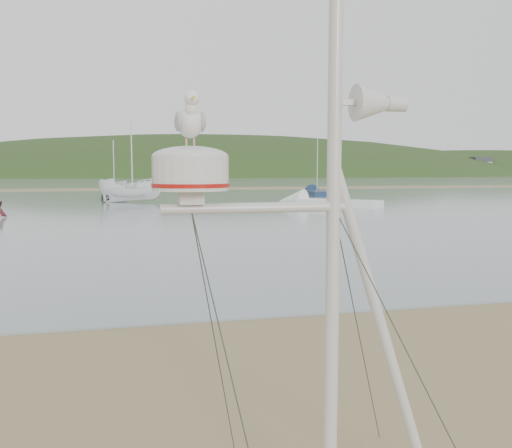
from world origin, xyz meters
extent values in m
cube|color=gray|center=(0.00, 132.00, 0.02)|extent=(560.00, 256.00, 0.04)
cube|color=olive|center=(0.00, 70.00, 0.07)|extent=(560.00, 7.00, 0.07)
ellipsoid|color=#203616|center=(40.00, 235.00, -22.00)|extent=(400.00, 180.00, 80.00)
ellipsoid|color=#203616|center=(180.00, 235.00, -15.40)|extent=(300.00, 135.00, 56.00)
cube|color=beige|center=(-36.00, 196.00, 4.00)|extent=(8.40, 6.30, 8.00)
cube|color=beige|center=(-10.00, 196.00, 4.00)|extent=(8.40, 6.30, 8.00)
cube|color=beige|center=(16.00, 196.00, 4.00)|extent=(8.40, 6.30, 8.00)
cube|color=beige|center=(42.00, 196.00, 4.00)|extent=(8.40, 6.30, 8.00)
cube|color=beige|center=(68.00, 196.00, 4.00)|extent=(8.40, 6.30, 8.00)
cube|color=beige|center=(94.00, 196.00, 4.00)|extent=(8.40, 6.30, 8.00)
cube|color=beige|center=(120.00, 196.00, 4.00)|extent=(8.40, 6.30, 8.00)
cube|color=beige|center=(146.00, 196.00, 4.00)|extent=(8.40, 6.30, 8.00)
cylinder|color=beige|center=(2.25, -1.48, 2.08)|extent=(0.10, 0.10, 4.16)
cylinder|color=beige|center=(2.70, -1.48, 1.35)|extent=(0.96, 0.08, 2.73)
cylinder|color=beige|center=(1.68, -1.48, 2.39)|extent=(1.35, 0.07, 0.07)
cube|color=beige|center=(1.21, -1.48, 2.47)|extent=(0.17, 0.17, 0.09)
cylinder|color=silver|center=(1.21, -1.48, 2.63)|extent=(0.52, 0.52, 0.23)
cylinder|color=#AB100C|center=(1.21, -1.48, 2.55)|extent=(0.53, 0.53, 0.03)
ellipsoid|color=silver|center=(1.21, -1.48, 2.75)|extent=(0.52, 0.52, 0.15)
cone|color=silver|center=(2.54, -1.48, 3.14)|extent=(0.27, 0.27, 0.27)
cylinder|color=silver|center=(2.73, -1.48, 3.14)|extent=(0.15, 0.11, 0.11)
cube|color=beige|center=(2.36, -1.48, 3.14)|extent=(0.21, 0.04, 0.04)
cylinder|color=tan|center=(1.19, -1.48, 2.86)|extent=(0.01, 0.01, 0.07)
cylinder|color=tan|center=(1.24, -1.48, 2.86)|extent=(0.01, 0.01, 0.07)
ellipsoid|color=white|center=(1.21, -1.48, 2.97)|extent=(0.18, 0.28, 0.21)
ellipsoid|color=#AAACB2|center=(1.14, -1.49, 2.98)|extent=(0.05, 0.23, 0.13)
ellipsoid|color=#AAACB2|center=(1.29, -1.49, 2.98)|extent=(0.05, 0.23, 0.13)
cone|color=white|center=(1.21, -1.34, 2.95)|extent=(0.09, 0.08, 0.09)
ellipsoid|color=white|center=(1.21, -1.59, 3.06)|extent=(0.08, 0.08, 0.12)
sphere|color=white|center=(1.21, -1.61, 3.12)|extent=(0.10, 0.10, 0.10)
cone|color=gold|center=(1.21, -1.66, 3.12)|extent=(0.02, 0.05, 0.02)
imported|color=white|center=(1.26, 39.87, 2.71)|extent=(2.22, 2.18, 5.35)
cube|color=black|center=(-0.25, 44.28, 0.29)|extent=(2.09, 4.45, 0.50)
cone|color=black|center=(0.22, 46.97, 0.29)|extent=(1.61, 1.71, 1.37)
cylinder|color=beige|center=(-0.25, 44.28, 2.89)|extent=(0.08, 0.08, 4.70)
cube|color=#152849|center=(19.66, 46.98, 0.29)|extent=(2.27, 5.36, 0.50)
cone|color=#152849|center=(20.06, 50.29, 0.29)|extent=(1.87, 2.01, 1.66)
cylinder|color=beige|center=(19.66, 46.98, 3.40)|extent=(0.08, 0.08, 5.72)
cube|color=white|center=(15.41, 30.73, 0.29)|extent=(5.58, 5.59, 0.50)
cone|color=white|center=(12.71, 33.45, 0.29)|extent=(2.84, 2.84, 1.92)
cylinder|color=beige|center=(15.41, 30.73, 3.83)|extent=(0.08, 0.08, 6.59)
camera|label=1|loc=(0.79, -5.18, 2.66)|focal=38.00mm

